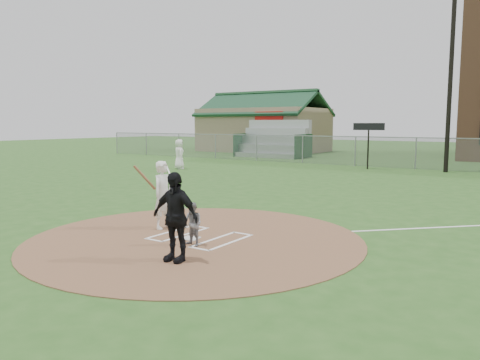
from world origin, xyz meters
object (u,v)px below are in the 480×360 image
Objects in this scene: ondeck_player at (179,154)px; home_plate at (190,238)px; catcher at (193,224)px; batter_at_plate at (163,195)px; umpire at (175,217)px.

home_plate is at bearing 168.33° from ondeck_player.
ondeck_player is at bearing 138.83° from catcher.
home_plate is 0.21× the size of ondeck_player.
umpire is at bearing -42.35° from batter_at_plate.
home_plate is at bearing -20.50° from batter_at_plate.
umpire is at bearing -61.01° from catcher.
batter_at_plate is (-2.34, 2.13, -0.01)m from umpire.
ondeck_player is (-13.42, 15.32, -0.02)m from umpire.
umpire is 1.00× the size of ondeck_player.
home_plate is 0.21× the size of umpire.
umpire is (0.96, -1.62, 0.93)m from home_plate.
ondeck_player is at bearing 127.05° from umpire.
batter_at_plate is (-1.39, 0.52, 0.92)m from home_plate.
ondeck_player reaches higher than catcher.
umpire reaches higher than catcher.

